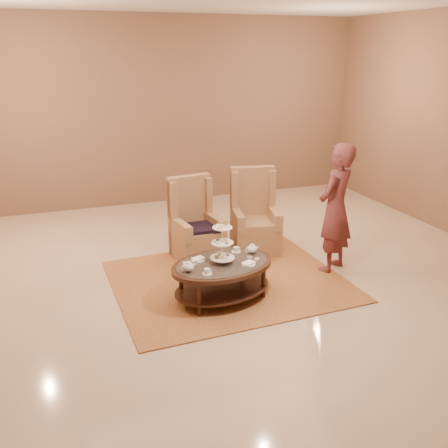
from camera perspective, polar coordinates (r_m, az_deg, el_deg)
name	(u,v)px	position (r m, az deg, el deg)	size (l,w,h in m)	color
ground	(236,284)	(6.51, 1.34, -6.84)	(8.00, 8.00, 0.00)	#C9AF95
ceiling	(236,284)	(6.51, 1.34, -6.84)	(8.00, 8.00, 0.02)	beige
wall_back	(160,112)	(9.74, -7.31, 12.57)	(8.00, 0.04, 3.50)	brown
rug	(228,281)	(6.57, 0.49, -6.49)	(2.97, 2.50, 0.02)	#B0773E
tea_table	(222,269)	(5.97, -0.19, -5.20)	(1.43, 1.12, 1.07)	black
armchair_left	(195,231)	(7.20, -3.35, -0.79)	(0.72, 0.74, 1.18)	#A3734C
armchair_right	(254,223)	(7.50, 3.47, 0.15)	(0.78, 0.80, 1.23)	#A3734C
person	(335,209)	(6.77, 12.60, 1.72)	(0.76, 0.69, 1.75)	brown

